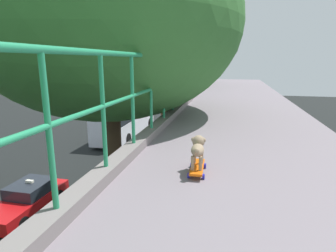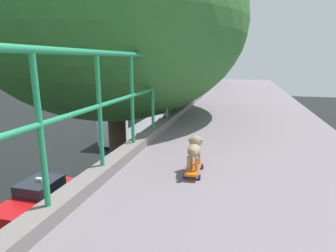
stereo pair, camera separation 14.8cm
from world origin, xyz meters
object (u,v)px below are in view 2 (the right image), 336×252
object	(u,v)px
city_bus	(136,117)
small_dog	(195,148)
car_red_taxi_sixth	(37,196)
car_green_seventh	(134,174)
car_white_fifth	(67,243)
toy_skateboard	(194,168)

from	to	relation	value
city_bus	small_dog	size ratio (longest dim) A/B	27.75
car_red_taxi_sixth	car_green_seventh	world-z (taller)	car_green_seventh
car_white_fifth	small_dog	bearing A→B (deg)	-41.78
city_bus	toy_skateboard	size ratio (longest dim) A/B	22.51
car_white_fifth	car_green_seventh	size ratio (longest dim) A/B	1.15
car_red_taxi_sixth	toy_skateboard	size ratio (longest dim) A/B	9.40
car_red_taxi_sixth	small_dog	bearing A→B (deg)	-40.36
toy_skateboard	small_dog	xyz separation A→B (m)	(-0.00, 0.02, 0.21)
car_white_fifth	car_red_taxi_sixth	world-z (taller)	car_red_taxi_sixth
car_red_taxi_sixth	car_green_seventh	bearing A→B (deg)	44.06
car_white_fifth	toy_skateboard	distance (m)	8.88
car_white_fifth	car_green_seventh	bearing A→B (deg)	88.90
car_green_seventh	toy_skateboard	bearing A→B (deg)	-64.80
car_green_seventh	toy_skateboard	xyz separation A→B (m)	(5.19, -11.03, 5.20)
car_red_taxi_sixth	city_bus	xyz separation A→B (m)	(-0.47, 14.28, 1.13)
car_white_fifth	car_green_seventh	distance (m)	6.27
car_red_taxi_sixth	city_bus	bearing A→B (deg)	91.87
car_red_taxi_sixth	toy_skateboard	distance (m)	12.74
car_green_seventh	city_bus	distance (m)	11.56
car_green_seventh	toy_skateboard	world-z (taller)	toy_skateboard
city_bus	car_red_taxi_sixth	bearing A→B (deg)	-88.13
car_red_taxi_sixth	toy_skateboard	world-z (taller)	toy_skateboard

